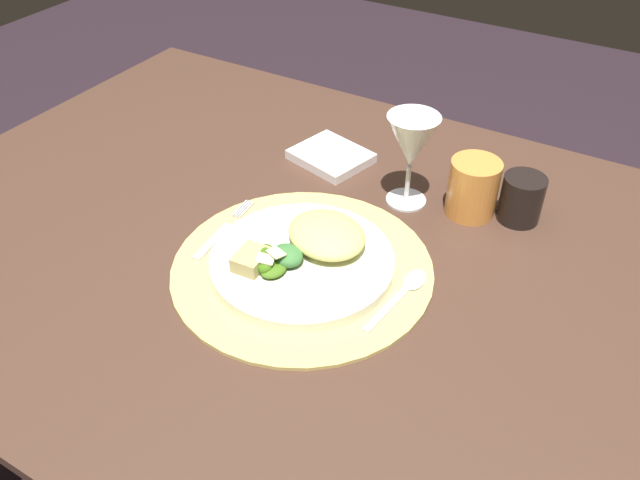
% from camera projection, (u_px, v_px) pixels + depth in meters
% --- Properties ---
extents(dining_table, '(1.35, 0.96, 0.74)m').
position_uv_depth(dining_table, '(307.00, 326.00, 1.09)').
color(dining_table, '#432C21').
rests_on(dining_table, ground).
extents(placemat, '(0.38, 0.38, 0.01)m').
position_uv_depth(placemat, '(302.00, 268.00, 0.93)').
color(placemat, tan).
rests_on(placemat, dining_table).
extents(dinner_plate, '(0.26, 0.26, 0.02)m').
position_uv_depth(dinner_plate, '(302.00, 262.00, 0.93)').
color(dinner_plate, silver).
rests_on(dinner_plate, placemat).
extents(pasta_serving, '(0.15, 0.14, 0.03)m').
position_uv_depth(pasta_serving, '(327.00, 234.00, 0.93)').
color(pasta_serving, '#D9D26B').
rests_on(pasta_serving, dinner_plate).
extents(salad_greens, '(0.08, 0.08, 0.03)m').
position_uv_depth(salad_greens, '(276.00, 259.00, 0.90)').
color(salad_greens, '#3A6612').
rests_on(salad_greens, dinner_plate).
extents(bread_piece, '(0.04, 0.05, 0.02)m').
position_uv_depth(bread_piece, '(251.00, 260.00, 0.90)').
color(bread_piece, tan).
rests_on(bread_piece, dinner_plate).
extents(fork, '(0.03, 0.16, 0.00)m').
position_uv_depth(fork, '(222.00, 232.00, 0.99)').
color(fork, silver).
rests_on(fork, placemat).
extents(spoon, '(0.03, 0.14, 0.01)m').
position_uv_depth(spoon, '(406.00, 289.00, 0.89)').
color(spoon, silver).
rests_on(spoon, placemat).
extents(napkin, '(0.15, 0.13, 0.02)m').
position_uv_depth(napkin, '(331.00, 156.00, 1.16)').
color(napkin, white).
rests_on(napkin, dining_table).
extents(wine_glass, '(0.08, 0.08, 0.15)m').
position_uv_depth(wine_glass, '(412.00, 144.00, 1.00)').
color(wine_glass, silver).
rests_on(wine_glass, dining_table).
extents(amber_tumbler, '(0.08, 0.08, 0.09)m').
position_uv_depth(amber_tumbler, '(473.00, 188.00, 1.02)').
color(amber_tumbler, orange).
rests_on(amber_tumbler, dining_table).
extents(dark_tumbler, '(0.07, 0.07, 0.08)m').
position_uv_depth(dark_tumbler, '(521.00, 199.00, 1.01)').
color(dark_tumbler, black).
rests_on(dark_tumbler, dining_table).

